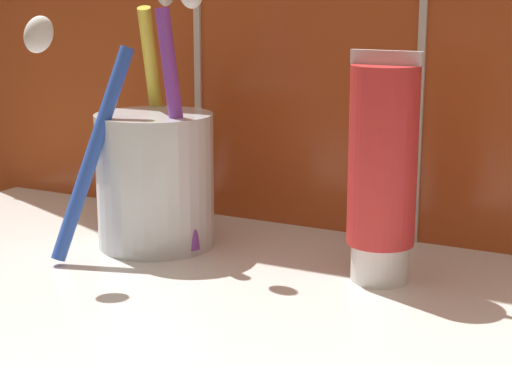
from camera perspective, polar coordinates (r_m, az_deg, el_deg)
sink_counter at (r=45.59cm, az=2.42°, el=-10.02°), size 66.97×32.81×2.00cm
toothbrush_cup at (r=56.38cm, az=-6.80°, el=0.67°), size 8.96×16.09×17.81cm
toothpaste_tube at (r=49.19cm, az=8.43°, el=0.86°), size 4.13×3.93×13.36cm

